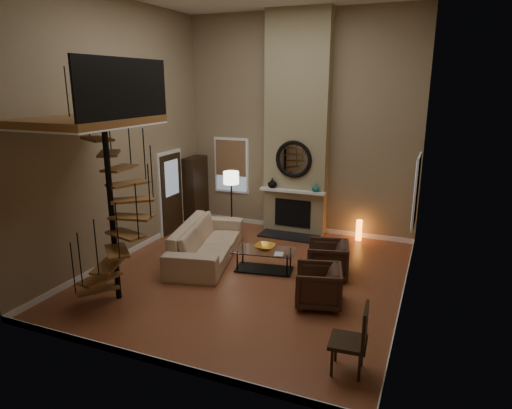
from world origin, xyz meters
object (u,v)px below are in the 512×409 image
at_px(sofa, 206,241).
at_px(armchair_far, 322,286).
at_px(side_chair, 355,338).
at_px(armchair_near, 331,260).
at_px(hutch, 196,189).
at_px(floor_lamp, 231,183).
at_px(accent_lamp, 359,230).
at_px(coffee_table, 264,257).

bearing_deg(sofa, armchair_far, -124.77).
bearing_deg(side_chair, armchair_near, 108.90).
height_order(hutch, floor_lamp, hutch).
bearing_deg(floor_lamp, accent_lamp, 19.62).
height_order(sofa, side_chair, side_chair).
bearing_deg(coffee_table, side_chair, -48.98).
height_order(armchair_near, side_chair, side_chair).
bearing_deg(armchair_near, coffee_table, -93.26).
height_order(hutch, accent_lamp, hutch).
relative_size(sofa, floor_lamp, 1.66).
bearing_deg(floor_lamp, armchair_far, -41.02).
bearing_deg(side_chair, accent_lamp, 99.31).
relative_size(sofa, side_chair, 2.79).
height_order(armchair_near, coffee_table, armchair_near).
height_order(armchair_near, accent_lamp, armchair_near).
height_order(armchair_far, floor_lamp, floor_lamp).
bearing_deg(armchair_near, sofa, -100.93).
height_order(sofa, accent_lamp, sofa).
distance_m(floor_lamp, accent_lamp, 3.38).
bearing_deg(sofa, side_chair, -140.21).
bearing_deg(armchair_far, accent_lamp, 165.22).
bearing_deg(sofa, accent_lamp, -62.50).
bearing_deg(accent_lamp, floor_lamp, -160.38).
distance_m(armchair_near, floor_lamp, 3.33).
distance_m(coffee_table, accent_lamp, 3.04).
distance_m(sofa, floor_lamp, 1.77).
xyz_separation_m(hutch, side_chair, (5.39, -5.17, -0.42)).
xyz_separation_m(sofa, coffee_table, (1.43, -0.13, -0.11)).
distance_m(coffee_table, floor_lamp, 2.46).
bearing_deg(hutch, sofa, -55.59).
bearing_deg(armchair_far, floor_lamp, -145.89).
distance_m(hutch, floor_lamp, 1.80).
xyz_separation_m(armchair_near, side_chair, (1.01, -2.96, 0.17)).
bearing_deg(armchair_near, hutch, -129.80).
height_order(armchair_near, armchair_far, armchair_near).
distance_m(sofa, armchair_near, 2.79).
distance_m(hutch, sofa, 2.86).
height_order(hutch, side_chair, hutch).
xyz_separation_m(armchair_near, coffee_table, (-1.36, -0.23, -0.07)).
distance_m(coffee_table, side_chair, 3.62).
xyz_separation_m(coffee_table, floor_lamp, (-1.50, 1.59, 1.13)).
bearing_deg(accent_lamp, sofa, -139.24).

